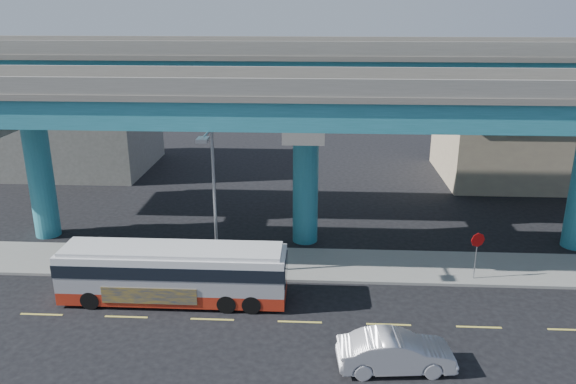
# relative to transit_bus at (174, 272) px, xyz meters

# --- Properties ---
(ground) EXTENTS (120.00, 120.00, 0.00)m
(ground) POSITION_rel_transit_bus_xyz_m (6.11, -1.39, -1.53)
(ground) COLOR black
(ground) RESTS_ON ground
(sidewalk) EXTENTS (70.00, 4.00, 0.15)m
(sidewalk) POSITION_rel_transit_bus_xyz_m (6.11, 4.11, -1.45)
(sidewalk) COLOR gray
(sidewalk) RESTS_ON ground
(lane_markings) EXTENTS (58.00, 0.12, 0.01)m
(lane_markings) POSITION_rel_transit_bus_xyz_m (6.11, -1.69, -1.52)
(lane_markings) COLOR #D8C64C
(lane_markings) RESTS_ON ground
(viaduct) EXTENTS (52.00, 12.40, 11.70)m
(viaduct) POSITION_rel_transit_bus_xyz_m (6.11, 7.72, 7.61)
(viaduct) COLOR #20717B
(viaduct) RESTS_ON ground
(building_beige) EXTENTS (14.00, 10.23, 7.00)m
(building_beige) POSITION_rel_transit_bus_xyz_m (24.11, 21.59, 1.98)
(building_beige) COLOR tan
(building_beige) RESTS_ON ground
(building_concrete) EXTENTS (12.00, 10.00, 9.00)m
(building_concrete) POSITION_rel_transit_bus_xyz_m (-13.89, 22.61, 2.97)
(building_concrete) COLOR gray
(building_concrete) RESTS_ON ground
(transit_bus) EXTENTS (10.88, 2.37, 2.79)m
(transit_bus) POSITION_rel_transit_bus_xyz_m (0.00, 0.00, 0.00)
(transit_bus) COLOR #A32413
(transit_bus) RESTS_ON ground
(sedan) EXTENTS (2.40, 4.84, 1.50)m
(sedan) POSITION_rel_transit_bus_xyz_m (9.98, -4.89, -0.77)
(sedan) COLOR #BCBBC1
(sedan) RESTS_ON ground
(parked_car) EXTENTS (2.55, 3.98, 1.20)m
(parked_car) POSITION_rel_transit_bus_xyz_m (-4.70, 4.25, -0.77)
(parked_car) COLOR #313136
(parked_car) RESTS_ON sidewalk
(street_lamp) EXTENTS (0.50, 2.60, 8.02)m
(street_lamp) POSITION_rel_transit_bus_xyz_m (1.63, 2.04, 3.81)
(street_lamp) COLOR gray
(street_lamp) RESTS_ON sidewalk
(stop_sign) EXTENTS (0.74, 0.25, 2.55)m
(stop_sign) POSITION_rel_transit_bus_xyz_m (15.00, 2.79, 0.46)
(stop_sign) COLOR gray
(stop_sign) RESTS_ON sidewalk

